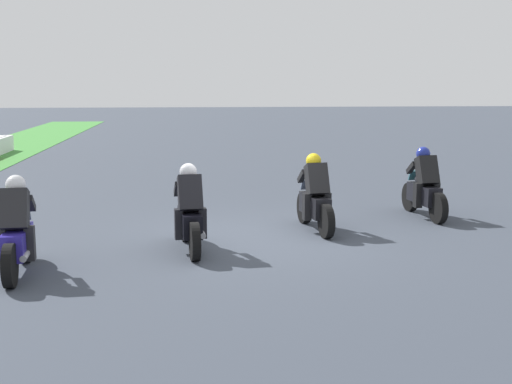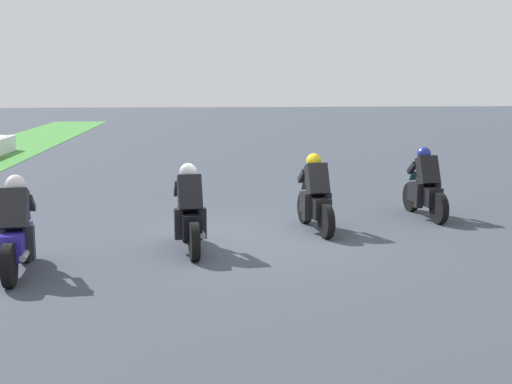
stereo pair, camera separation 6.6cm
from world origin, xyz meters
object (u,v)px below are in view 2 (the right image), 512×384
(rider_lane_c, at_px, (190,215))
(rider_lane_b, at_px, (315,199))
(rider_lane_a, at_px, (425,189))
(rider_lane_d, at_px, (17,234))

(rider_lane_c, bearing_deg, rider_lane_b, -66.79)
(rider_lane_a, distance_m, rider_lane_c, 5.57)
(rider_lane_b, height_order, rider_lane_c, same)
(rider_lane_a, bearing_deg, rider_lane_c, 110.29)
(rider_lane_a, height_order, rider_lane_c, same)
(rider_lane_a, distance_m, rider_lane_b, 2.78)
(rider_lane_a, xyz_separation_m, rider_lane_b, (-1.08, 2.56, 0.00))
(rider_lane_c, bearing_deg, rider_lane_a, -70.25)
(rider_lane_b, bearing_deg, rider_lane_c, 112.00)
(rider_lane_b, height_order, rider_lane_d, same)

